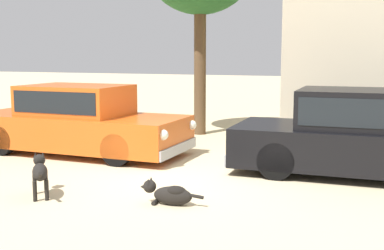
{
  "coord_description": "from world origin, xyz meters",
  "views": [
    {
      "loc": [
        3.34,
        -7.82,
        2.13
      ],
      "look_at": [
        0.23,
        0.2,
        0.9
      ],
      "focal_mm": 46.89,
      "sensor_mm": 36.0,
      "label": 1
    }
  ],
  "objects_px": {
    "parked_sedan_nearest": "(78,120)",
    "stray_dog_spotted": "(40,171)",
    "parked_sedan_second": "(358,133)",
    "stray_dog_tan": "(169,193)"
  },
  "relations": [
    {
      "from": "stray_dog_spotted",
      "to": "stray_dog_tan",
      "type": "height_order",
      "value": "stray_dog_spotted"
    },
    {
      "from": "parked_sedan_second",
      "to": "stray_dog_spotted",
      "type": "relative_size",
      "value": 5.27
    },
    {
      "from": "parked_sedan_nearest",
      "to": "parked_sedan_second",
      "type": "distance_m",
      "value": 5.71
    },
    {
      "from": "parked_sedan_nearest",
      "to": "stray_dog_tan",
      "type": "distance_m",
      "value": 4.34
    },
    {
      "from": "parked_sedan_nearest",
      "to": "parked_sedan_second",
      "type": "height_order",
      "value": "parked_sedan_second"
    },
    {
      "from": "stray_dog_spotted",
      "to": "stray_dog_tan",
      "type": "xyz_separation_m",
      "value": [
        1.99,
        0.29,
        -0.22
      ]
    },
    {
      "from": "parked_sedan_nearest",
      "to": "stray_dog_spotted",
      "type": "distance_m",
      "value": 3.32
    },
    {
      "from": "parked_sedan_second",
      "to": "stray_dog_tan",
      "type": "xyz_separation_m",
      "value": [
        -2.38,
        -2.83,
        -0.58
      ]
    },
    {
      "from": "parked_sedan_nearest",
      "to": "stray_dog_spotted",
      "type": "height_order",
      "value": "parked_sedan_nearest"
    },
    {
      "from": "parked_sedan_second",
      "to": "stray_dog_tan",
      "type": "distance_m",
      "value": 3.74
    }
  ]
}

